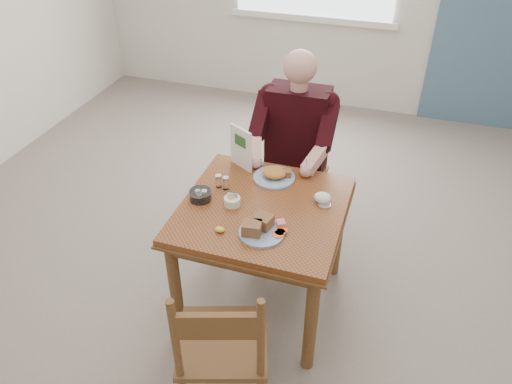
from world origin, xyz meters
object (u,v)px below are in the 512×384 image
(table, at_px, (262,222))
(near_plate, at_px, (260,228))
(chair_near, at_px, (222,348))
(diner, at_px, (295,138))
(chair_far, at_px, (296,173))
(far_plate, at_px, (275,175))

(table, distance_m, near_plate, 0.26)
(chair_near, distance_m, diner, 1.51)
(chair_near, xyz_separation_m, diner, (-0.04, 1.48, 0.33))
(near_plate, bearing_deg, chair_far, 93.13)
(chair_far, xyz_separation_m, chair_near, (0.04, -1.57, 0.00))
(far_plate, bearing_deg, diner, 88.15)
(table, height_order, diner, diner)
(table, height_order, far_plate, far_plate)
(chair_far, xyz_separation_m, far_plate, (-0.01, -0.51, 0.30))
(chair_far, relative_size, near_plate, 3.72)
(table, relative_size, near_plate, 3.60)
(table, distance_m, chair_far, 0.81)
(chair_near, bearing_deg, table, 93.16)
(table, height_order, chair_near, chair_near)
(near_plate, bearing_deg, table, 104.35)
(chair_far, relative_size, chair_near, 1.00)
(chair_near, bearing_deg, far_plate, 93.02)
(far_plate, bearing_deg, near_plate, -82.28)
(chair_far, distance_m, diner, 0.34)
(chair_near, relative_size, diner, 0.69)
(diner, xyz_separation_m, near_plate, (0.06, -0.92, -0.03))
(chair_near, distance_m, far_plate, 1.10)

